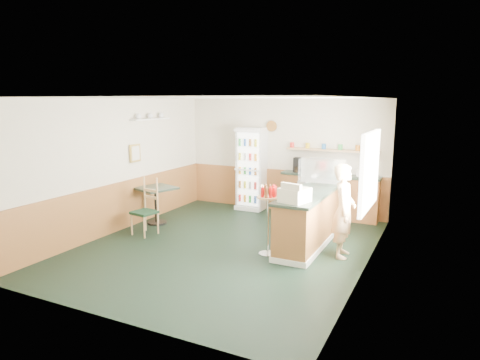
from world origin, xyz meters
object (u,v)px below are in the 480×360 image
Objects in this scene: cash_register at (295,195)px; cafe_table at (156,198)px; drinks_fridge at (251,169)px; shopkeeper at (344,211)px; cafe_chair at (147,205)px; condiment_stand at (268,208)px; display_case at (323,172)px.

cafe_table is (-3.40, 0.77, -0.56)m from cash_register.
shopkeeper is at bearing -39.75° from drinks_fridge.
cash_register is 3.19m from cafe_chair.
cafe_chair is at bearing 178.51° from condiment_stand.
condiment_stand reaches higher than cafe_table.
cafe_table is at bearing 166.31° from condiment_stand.
condiment_stand is (-0.50, 0.06, -0.29)m from cash_register.
condiment_stand is 3.00m from cafe_table.
drinks_fridge is 2.40m from display_case.
cafe_table is at bearing 120.71° from cafe_chair.
shopkeeper is 1.29m from condiment_stand.
condiment_stand is at bearing 104.42° from shopkeeper.
drinks_fridge is 2.14× the size of cafe_table.
shopkeeper is 1.71× the size of cafe_table.
cash_register reaches higher than cafe_table.
cash_register is 0.45× the size of cafe_table.
condiment_stand is at bearing -172.29° from cash_register.
condiment_stand is at bearing -13.69° from cafe_table.
cafe_chair is (-1.06, -2.73, -0.41)m from drinks_fridge.
display_case is 1.43m from shopkeeper.
condiment_stand is (1.59, -2.80, -0.17)m from drinks_fridge.
display_case is at bearing 15.40° from cafe_table.
cafe_table is at bearing -164.60° from display_case.
condiment_stand is at bearing -60.37° from drinks_fridge.
drinks_fridge reaches higher than cafe_chair.
cafe_chair is at bearing -68.39° from cafe_table.
drinks_fridge is at bearing 119.63° from condiment_stand.
drinks_fridge is 4.70× the size of cash_register.
drinks_fridge is 3.23m from condiment_stand.
cash_register is 0.58m from condiment_stand.
condiment_stand is at bearing 7.61° from cafe_chair.
shopkeeper is at bearing 52.19° from cash_register.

